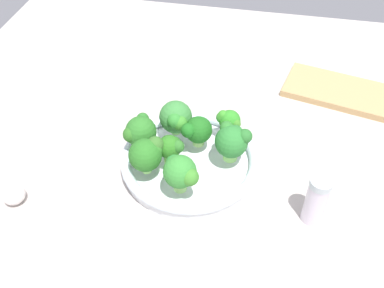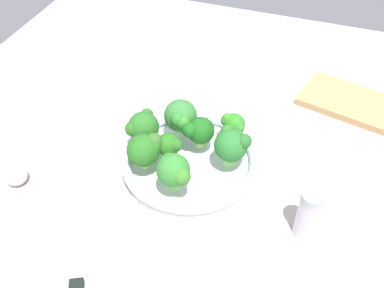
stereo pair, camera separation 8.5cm
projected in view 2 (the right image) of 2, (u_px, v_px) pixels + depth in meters
ground_plane at (196, 160)px, 92.61cm from camera, size 130.00×130.00×2.50cm
bowl at (192, 161)px, 88.02cm from camera, size 27.43×27.43×3.62cm
broccoli_floret_0 at (170, 146)px, 83.17cm from camera, size 5.18×4.55×6.31cm
broccoli_floret_1 at (233, 125)px, 88.17cm from camera, size 5.17×4.40×5.66cm
broccoli_floret_2 at (145, 149)px, 81.91cm from camera, size 6.27×6.40×7.21cm
broccoli_floret_3 at (200, 132)px, 86.05cm from camera, size 5.89×5.41×6.41cm
broccoli_floret_4 at (143, 127)px, 86.59cm from camera, size 6.16×6.61×7.16cm
broccoli_floret_5 at (175, 171)px, 77.66cm from camera, size 6.46×6.02×7.58cm
broccoli_floret_6 at (232, 144)px, 82.47cm from camera, size 6.95×6.54×7.60cm
broccoli_floret_7 at (180, 117)px, 88.71cm from camera, size 6.68×7.63×7.40cm
knife at (77, 281)px, 70.78cm from camera, size 14.16×24.81×1.50cm
cutting_board at (357, 105)px, 102.46cm from camera, size 27.60×18.44×1.60cm
garlic_bulb at (16, 175)px, 84.97cm from camera, size 4.37×4.37×4.37cm
pepper_shaker at (308, 213)px, 74.64cm from camera, size 3.95×3.95×10.31cm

